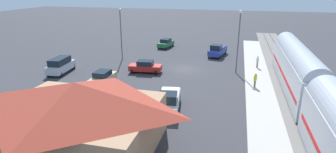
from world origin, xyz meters
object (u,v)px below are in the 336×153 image
Objects in this scene: light_pole_near_platform at (239,35)px; suv_silver at (61,65)px; pickup_blue at (218,50)px; sedan_green at (166,43)px; pedestrian_on_platform at (258,61)px; pickup_white at (169,101)px; pedestrian_waiting_far at (255,79)px; station_building at (78,115)px; light_pole_lot_center at (121,28)px; sedan_red at (145,67)px; sedan_tan at (103,78)px.

suv_silver is at bearing 14.34° from light_pole_near_platform.
pickup_blue is 11.31m from sedan_green.
sedan_green is at bearing -33.73° from pedestrian_on_platform.
pickup_white is at bearing 155.68° from suv_silver.
light_pole_near_platform reaches higher than pedestrian_on_platform.
suv_silver reaches higher than pedestrian_waiting_far.
station_building is 1.40× the size of light_pole_near_platform.
light_pole_lot_center reaches higher than pedestrian_waiting_far.
sedan_green is 0.57× the size of light_pole_lot_center.
suv_silver is at bearing 62.70° from sedan_green.
pickup_blue is at bearing -126.95° from sedan_red.
pickup_blue is at bearing -125.14° from sedan_tan.
sedan_green is (-10.11, -19.59, -0.27)m from suv_silver.
suv_silver is 0.61× the size of light_pole_lot_center.
sedan_tan is 18.85m from light_pole_near_platform.
station_building reaches higher than pedestrian_waiting_far.
pedestrian_waiting_far is 26.09m from suv_silver.
light_pole_lot_center is (20.78, -9.20, 3.90)m from pedestrian_waiting_far.
light_pole_near_platform is (-12.42, -3.00, 4.49)m from sedan_red.
light_pole_near_platform reaches higher than sedan_tan.
pickup_white is at bearing -121.98° from station_building.
station_building is at bearing 58.02° from pickup_white.
station_building is at bearing 49.74° from pedestrian_waiting_far.
pickup_white reaches higher than pedestrian_waiting_far.
light_pole_near_platform reaches higher than sedan_green.
pedestrian_waiting_far is at bearing 179.93° from suv_silver.
sedan_red is (1.22, -19.00, -1.85)m from station_building.
light_pole_near_platform reaches higher than pedestrian_waiting_far.
light_pole_lot_center is (6.12, -6.07, 4.30)m from sedan_red.
pedestrian_waiting_far is 0.30× the size of pickup_blue.
pedestrian_on_platform is at bearing 178.08° from light_pole_lot_center.
pickup_blue is 0.66× the size of light_pole_near_platform.
sedan_green is 19.78m from light_pole_near_platform.
station_building is 7.08× the size of pedestrian_waiting_far.
pickup_white is 1.21× the size of sedan_red.
suv_silver is 22.05m from sedan_green.
light_pole_near_platform is 18.79m from light_pole_lot_center.
pickup_blue is at bearing -69.98° from pedestrian_waiting_far.
pickup_white reaches higher than pedestrian_on_platform.
sedan_tan is at bearing -27.83° from pickup_white.
pickup_white is 0.68× the size of light_pole_lot_center.
sedan_tan is at bearing 29.12° from light_pole_near_platform.
pedestrian_on_platform is at bearing -162.50° from suv_silver.
sedan_green is at bearing -117.30° from suv_silver.
light_pole_near_platform reaches higher than pickup_blue.
station_building reaches higher than sedan_red.
suv_silver is at bearing -24.32° from pickup_white.
pickup_white is at bearing 152.17° from sedan_tan.
station_building is at bearing 59.85° from pedestrian_on_platform.
pedestrian_waiting_far is at bearing 110.02° from pickup_blue.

